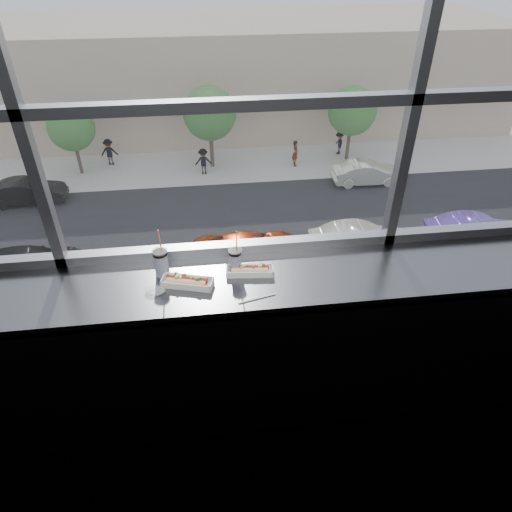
{
  "coord_description": "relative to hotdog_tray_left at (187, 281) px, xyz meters",
  "views": [
    {
      "loc": [
        -0.13,
        -0.81,
        2.71
      ],
      "look_at": [
        0.12,
        1.23,
        1.25
      ],
      "focal_mm": 32.0,
      "sensor_mm": 36.0,
      "label": 1
    }
  ],
  "objects": [
    {
      "name": "car_near_c",
      "position": [
        2.16,
        16.3,
        -11.0
      ],
      "size": [
        2.9,
        6.48,
        2.13
      ],
      "primitive_type": "imported",
      "rotation": [
        0.0,
        0.0,
        1.61
      ],
      "color": "#AB2A00",
      "rests_on": "street_asphalt"
    },
    {
      "name": "far_sidewalk",
      "position": [
        0.27,
        28.3,
        -12.11
      ],
      "size": [
        80.0,
        6.0,
        0.04
      ],
      "primitive_type": "cube",
      "color": "#BBB6AF",
      "rests_on": "plaza_ground"
    },
    {
      "name": "counter_fascia",
      "position": [
        0.27,
        -0.23,
        -0.58
      ],
      "size": [
        6.0,
        0.04,
        1.04
      ],
      "primitive_type": "cube",
      "color": "slate",
      "rests_on": "ground"
    },
    {
      "name": "hotdog_tray_right",
      "position": [
        0.36,
        0.06,
        -0.0
      ],
      "size": [
        0.28,
        0.12,
        0.07
      ],
      "rotation": [
        0.0,
        0.0,
        -0.11
      ],
      "color": "white",
      "rests_on": "counter"
    },
    {
      "name": "car_far_a",
      "position": [
        -10.59,
        24.3,
        -11.08
      ],
      "size": [
        2.75,
        6.06,
        1.99
      ],
      "primitive_type": "imported",
      "rotation": [
        0.0,
        0.0,
        1.62
      ],
      "color": "black",
      "rests_on": "street_asphalt"
    },
    {
      "name": "wall_back_lower",
      "position": [
        0.27,
        0.3,
        -0.58
      ],
      "size": [
        6.0,
        0.0,
        6.0
      ],
      "primitive_type": "plane",
      "rotation": [
        1.57,
        0.0,
        0.0
      ],
      "color": "black",
      "rests_on": "ground"
    },
    {
      "name": "far_building",
      "position": [
        0.27,
        38.3,
        -8.13
      ],
      "size": [
        50.0,
        14.0,
        8.0
      ],
      "primitive_type": "cube",
      "color": "tan",
      "rests_on": "plaza_ground"
    },
    {
      "name": "plaza_near",
      "position": [
        0.27,
        7.3,
        -12.11
      ],
      "size": [
        50.0,
        14.0,
        0.04
      ],
      "primitive_type": "cube",
      "color": "#BBB6AF",
      "rests_on": "plaza_ground"
    },
    {
      "name": "car_far_c",
      "position": [
        10.74,
        24.3,
        -11.08
      ],
      "size": [
        2.61,
        5.99,
        1.98
      ],
      "primitive_type": "imported",
      "rotation": [
        0.0,
        0.0,
        1.55
      ],
      "color": "white",
      "rests_on": "street_asphalt"
    },
    {
      "name": "pedestrian_b",
      "position": [
        0.19,
        27.14,
        -11.01
      ],
      "size": [
        0.96,
        0.72,
        2.15
      ],
      "primitive_type": "imported",
      "rotation": [
        0.0,
        0.0,
        3.14
      ],
      "color": "#66605B",
      "rests_on": "far_sidewalk"
    },
    {
      "name": "counter",
      "position": [
        0.27,
        0.02,
        -0.06
      ],
      "size": [
        6.0,
        0.55,
        0.06
      ],
      "primitive_type": "cube",
      "color": "slate",
      "rests_on": "ground"
    },
    {
      "name": "car_near_e",
      "position": [
        13.99,
        16.3,
        -10.92
      ],
      "size": [
        3.74,
        7.22,
        2.3
      ],
      "primitive_type": "imported",
      "rotation": [
        0.0,
        0.0,
        1.44
      ],
      "color": "#603EB4",
      "rests_on": "street_asphalt"
    },
    {
      "name": "plaza_ground",
      "position": [
        0.27,
        43.8,
        -12.13
      ],
      "size": [
        120.0,
        120.0,
        0.0
      ],
      "primitive_type": "plane",
      "color": "#BBB6AF",
      "rests_on": "ground"
    },
    {
      "name": "soda_cup_right",
      "position": [
        0.28,
        0.09,
        0.06
      ],
      "size": [
        0.08,
        0.08,
        0.29
      ],
      "color": "white",
      "rests_on": "counter"
    },
    {
      "name": "hotdog_tray_left",
      "position": [
        0.0,
        0.0,
        0.0
      ],
      "size": [
        0.3,
        0.17,
        0.07
      ],
      "rotation": [
        0.0,
        0.0,
        -0.28
      ],
      "color": "white",
      "rests_on": "counter"
    },
    {
      "name": "soda_cup_left",
      "position": [
        -0.14,
        0.12,
        0.06
      ],
      "size": [
        0.09,
        0.09,
        0.32
      ],
      "color": "white",
      "rests_on": "counter"
    },
    {
      "name": "tree_left",
      "position": [
        -8.21,
        28.3,
        -8.89
      ],
      "size": [
        3.06,
        3.06,
        4.78
      ],
      "color": "#47382B",
      "rests_on": "far_sidewalk"
    },
    {
      "name": "pedestrian_a",
      "position": [
        -6.36,
        29.47,
        -10.97
      ],
      "size": [
        1.0,
        0.75,
        2.25
      ],
      "primitive_type": "imported",
      "rotation": [
        0.0,
        0.0,
        3.14
      ],
      "color": "#66605B",
      "rests_on": "far_sidewalk"
    },
    {
      "name": "pedestrian_c",
      "position": [
        6.66,
        27.7,
        -10.99
      ],
      "size": [
        0.73,
        0.98,
        2.2
      ],
      "primitive_type": "imported",
      "rotation": [
        0.0,
        0.0,
        1.57
      ],
      "color": "#66605B",
      "rests_on": "far_sidewalk"
    },
    {
      "name": "window_mullions",
      "position": [
        0.27,
        0.3,
        1.17
      ],
      "size": [
        6.0,
        0.08,
        2.4
      ],
      "primitive_type": null,
      "color": "gray",
      "rests_on": "ground"
    },
    {
      "name": "tree_center",
      "position": [
        0.82,
        28.3,
        -8.34
      ],
      "size": [
        3.58,
        3.58,
        5.59
      ],
      "color": "#47382B",
      "rests_on": "far_sidewalk"
    },
    {
      "name": "street_asphalt",
      "position": [
        0.27,
        20.3,
        -12.1
      ],
      "size": [
        80.0,
        10.0,
        0.06
      ],
      "primitive_type": "cube",
      "color": "black",
      "rests_on": "plaza_ground"
    },
    {
      "name": "window_glass",
      "position": [
        0.27,
        0.32,
        1.17
      ],
      "size": [
        6.0,
        0.0,
        6.0
      ],
      "primitive_type": "plane",
      "rotation": [
        1.57,
        0.0,
        0.0
      ],
      "color": "silver",
      "rests_on": "ground"
    },
    {
      "name": "wrapper",
      "position": [
        -0.18,
        -0.04,
        -0.02
      ],
      "size": [
        0.11,
        0.08,
        0.03
      ],
      "primitive_type": "ellipsoid",
      "color": "silver",
      "rests_on": "counter"
    },
    {
      "name": "car_near_d",
      "position": [
        7.76,
        16.3,
        -10.93
      ],
      "size": [
        3.02,
        6.9,
        2.28
      ],
      "primitive_type": "imported",
      "rotation": [
        0.0,
        0.0,
        1.55
      ],
      "color": "white",
      "rests_on": "street_asphalt"
    },
    {
      "name": "loose_straw",
      "position": [
        0.37,
        -0.16,
        -0.02
      ],
      "size": [
        0.21,
        0.06,
        0.01
      ],
      "primitive_type": "cylinder",
      "rotation": [
        0.0,
        1.57,
        0.24
      ],
      "color": "white",
      "rests_on": "counter"
    },
    {
      "name": "pedestrian_d",
      "position": [
        10.26,
        29.32,
        -11.09
      ],
      "size": [
        0.67,
        0.89,
        2.0
      ],
      "primitive_type": "imported",
      "rotation": [
        0.0,
        0.0,
        4.71
      ],
      "color": "#66605B",
      "rests_on": "far_sidewalk"
    },
    {
      "name": "car_near_b",
      "position": [
        -8.4,
        16.3,
        -10.97
      ],
      "size": [
        3.5,
        6.89,
        2.2
      ],
      "primitive_type": "imported",
      "rotation": [
        0.0,
        0.0,
        1.69
      ],
      "color": "black",
      "rests_on": "street_asphalt"
    },
    {
      "name": "tree_right",
      "position": [
        10.63,
        28.3,
        -8.55
      ],
      "size": [
        3.38,
        3.38,
        5.28
      ],
      "color": "#47382B",
      "rests_on": "far_sidewalk"
    }
  ]
}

